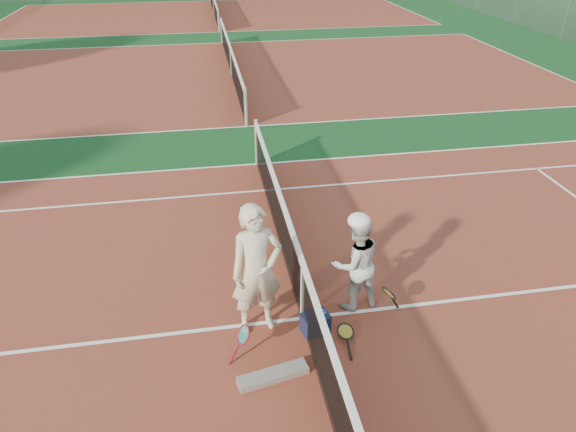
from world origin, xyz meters
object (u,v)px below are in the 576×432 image
Objects in this scene: net_main at (302,291)px; racket_spare at (345,333)px; player_a at (257,271)px; sports_bag_navy at (315,323)px; sports_bag_purple at (315,322)px; racket_red at (244,343)px; racket_black_held at (388,301)px; water_bottle at (323,320)px; player_b at (356,263)px.

net_main is 18.40× the size of racket_spare.
player_a reaches higher than net_main.
sports_bag_navy is 0.02m from sports_bag_purple.
racket_spare is at bearing -24.02° from sports_bag_navy.
player_a reaches higher than racket_red.
racket_black_held is 1.74× the size of water_bottle.
net_main is at bearing 15.52° from racket_red.
racket_black_held reaches higher than racket_spare.
water_bottle is at bearing -23.94° from player_a.
water_bottle is (-0.28, 0.22, 0.09)m from racket_spare.
water_bottle is (0.12, 0.02, 0.01)m from sports_bag_purple.
racket_red is (-1.73, -0.82, -0.49)m from player_b.
player_b is 2.56× the size of racket_spare.
racket_red reaches higher than sports_bag_purple.
player_a is 6.57× the size of water_bottle.
racket_black_held reaches higher than water_bottle.
water_bottle is at bearing -43.47° from net_main.
player_b reaches higher than sports_bag_navy.
sports_bag_purple is 1.15× the size of water_bottle.
sports_bag_navy is at bearing -1.01° from racket_red.
racket_spare is at bearing -12.66° from racket_red.
water_bottle is (-0.57, -0.43, -0.61)m from player_b.
racket_spare is (1.44, 0.17, -0.20)m from racket_red.
player_b is at bearing 6.15° from racket_red.
player_b is at bearing 34.83° from sports_bag_navy.
water_bottle is at bearing 21.18° from sports_bag_navy.
racket_red is at bearing -145.18° from net_main.
sports_bag_navy is at bearing 70.74° from racket_spare.
racket_black_held is at bearing -5.90° from net_main.
racket_spare is (0.53, -0.46, -0.45)m from net_main.
player_b reaches higher than racket_red.
net_main is at bearing 136.53° from water_bottle.
player_a is 1.29× the size of player_b.
player_b is at bearing -64.79° from racket_black_held.
net_main is 0.83m from racket_spare.
net_main is 20.41× the size of racket_red.
player_b is 1.03m from sports_bag_purple.
racket_black_held is (0.43, -0.32, -0.50)m from player_b.
player_a is 5.21× the size of sports_bag_navy.
water_bottle reaches higher than sports_bag_navy.
sports_bag_purple is at bearing 82.73° from sports_bag_navy.
racket_spare is at bearing -31.14° from player_a.
player_b is 2.83× the size of racket_red.
racket_red is (-0.26, -0.59, -0.72)m from player_a.
racket_black_held is (2.16, 0.50, -0.01)m from racket_red.
player_b is at bearing 33.68° from sports_bag_purple.
racket_black_held is 1.14m from sports_bag_navy.
net_main is 0.80m from player_a.
sports_bag_navy is at bearing -29.00° from player_a.
player_b is 1.00m from racket_spare.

